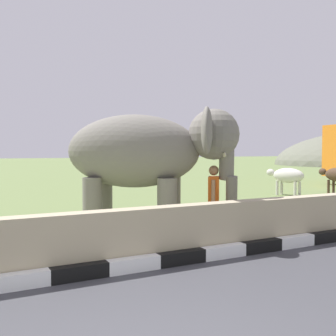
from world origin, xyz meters
name	(u,v)px	position (x,y,z in m)	size (l,w,h in m)	color
striped_curb	(50,277)	(-0.35, 3.46, 0.12)	(16.20, 0.20, 0.24)	white
barrier_parapet	(178,233)	(2.00, 3.76, 0.50)	(28.00, 0.36, 1.00)	tan
elephant	(149,153)	(2.41, 5.89, 1.93)	(3.95, 3.60, 2.95)	slate
person_handler	(214,197)	(3.70, 5.11, 0.93)	(0.48, 0.60, 1.66)	navy
cow_near	(287,176)	(11.46, 10.70, 0.87)	(0.93, 1.93, 1.23)	beige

